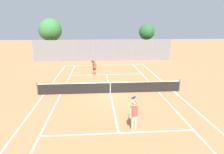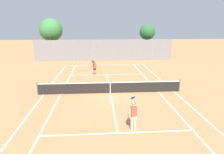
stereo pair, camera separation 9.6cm
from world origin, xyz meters
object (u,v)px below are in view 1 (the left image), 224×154
Objects in this scene: player_far_left at (94,67)px; loose_tennis_ball_2 at (76,72)px; loose_tennis_ball_0 at (91,123)px; tree_behind_right at (147,33)px; tennis_net at (110,87)px; tree_behind_left at (51,30)px; loose_tennis_ball_1 at (177,97)px; player_near_side at (134,114)px.

player_far_left reaches higher than loose_tennis_ball_2.
player_far_left is 2.72m from loose_tennis_ball_2.
loose_tennis_ball_0 is (-0.13, -11.42, -0.89)m from player_far_left.
tree_behind_right is at bearing 69.04° from loose_tennis_ball_0.
loose_tennis_ball_2 is (-2.07, 12.75, 0.00)m from loose_tennis_ball_0.
tennis_net is 1.82× the size of tree_behind_left.
tennis_net is 181.82× the size of loose_tennis_ball_1.
tennis_net is 5.41m from loose_tennis_ball_1.
tennis_net is 6.42m from player_far_left.
loose_tennis_ball_2 is (-3.57, 7.59, -0.48)m from tennis_net.
player_far_left is at bearing 130.60° from loose_tennis_ball_1.
player_far_left is at bearing 100.28° from player_near_side.
loose_tennis_ball_2 is at bearing -66.46° from tree_behind_left.
player_near_side is 26.88× the size of loose_tennis_ball_0.
player_near_side is at bearing -21.65° from loose_tennis_ball_0.
tennis_net reaches higher than loose_tennis_ball_2.
player_near_side is (0.86, -6.10, 0.42)m from tennis_net.
loose_tennis_ball_1 is at bearing -49.40° from player_far_left.
tennis_net reaches higher than loose_tennis_ball_1.
tree_behind_left reaches higher than player_near_side.
tennis_net is at bearing -77.57° from player_far_left.
player_near_side is 1.00× the size of player_far_left.
tennis_net is at bearing 164.79° from loose_tennis_ball_1.
player_far_left is at bearing 89.36° from loose_tennis_ball_0.
tree_behind_left is at bearing 177.29° from tree_behind_right.
tree_behind_left is (-13.96, 20.91, 4.55)m from loose_tennis_ball_1.
loose_tennis_ball_0 is 0.01× the size of tree_behind_left.
tree_behind_left is (-8.76, 19.50, 4.07)m from tennis_net.
loose_tennis_ball_1 is (4.33, 4.69, -0.89)m from player_near_side.
player_far_left is 26.88× the size of loose_tennis_ball_2.
loose_tennis_ball_1 is (6.70, 3.75, 0.00)m from loose_tennis_ball_0.
player_near_side is at bearing -69.40° from tree_behind_left.
player_near_side is 26.88× the size of loose_tennis_ball_1.
tree_behind_right reaches higher than player_far_left.
player_far_left is at bearing -60.86° from tree_behind_left.
tree_behind_right is (9.15, 23.88, 4.16)m from loose_tennis_ball_0.
loose_tennis_ball_0 is at bearing 158.35° from player_near_side.
player_near_side and player_far_left have the same top height.
loose_tennis_ball_0 is 1.00× the size of loose_tennis_ball_2.
loose_tennis_ball_1 is 0.01× the size of tree_behind_left.
tree_behind_left is at bearing 119.14° from player_far_left.
loose_tennis_ball_1 is at bearing -56.28° from tree_behind_left.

